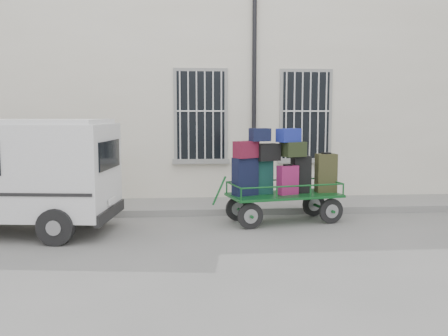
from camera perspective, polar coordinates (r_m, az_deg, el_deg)
ground at (r=9.98m, az=0.38°, el=-7.07°), size 80.00×80.00×0.00m
building at (r=15.21m, az=-1.55°, el=8.88°), size 24.00×5.15×6.00m
sidewalk at (r=12.11m, az=-0.58°, el=-4.33°), size 24.00×1.70×0.15m
luggage_cart at (r=10.57m, az=6.56°, el=-0.92°), size 2.80×1.51×2.00m
van at (r=10.48m, az=-24.27°, el=-0.02°), size 4.55×2.42×2.19m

